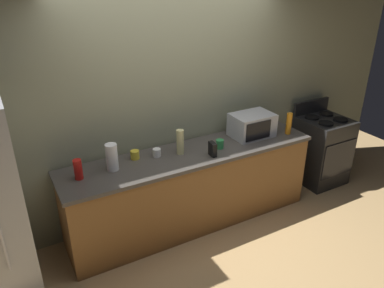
% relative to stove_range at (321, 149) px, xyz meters
% --- Properties ---
extents(ground_plane, '(8.00, 8.00, 0.00)m').
position_rel_stove_range_xyz_m(ground_plane, '(-2.00, -0.40, -0.46)').
color(ground_plane, tan).
extents(back_wall, '(6.40, 0.10, 2.70)m').
position_rel_stove_range_xyz_m(back_wall, '(-2.00, 0.41, 0.89)').
color(back_wall, gray).
rests_on(back_wall, ground_plane).
extents(counter_run, '(2.84, 0.64, 0.90)m').
position_rel_stove_range_xyz_m(counter_run, '(-2.00, 0.00, -0.01)').
color(counter_run, brown).
rests_on(counter_run, ground_plane).
extents(stove_range, '(0.60, 0.61, 1.08)m').
position_rel_stove_range_xyz_m(stove_range, '(0.00, 0.00, 0.00)').
color(stove_range, black).
rests_on(stove_range, ground_plane).
extents(microwave, '(0.48, 0.35, 0.27)m').
position_rel_stove_range_xyz_m(microwave, '(-1.18, 0.05, 0.57)').
color(microwave, '#B7BABF').
rests_on(microwave, counter_run).
extents(paper_towel_roll, '(0.12, 0.12, 0.27)m').
position_rel_stove_range_xyz_m(paper_towel_roll, '(-2.86, 0.05, 0.57)').
color(paper_towel_roll, white).
rests_on(paper_towel_roll, counter_run).
extents(cordless_phone, '(0.06, 0.11, 0.15)m').
position_rel_stove_range_xyz_m(cordless_phone, '(-1.85, -0.17, 0.51)').
color(cordless_phone, black).
rests_on(cordless_phone, counter_run).
extents(bottle_dish_soap, '(0.07, 0.07, 0.26)m').
position_rel_stove_range_xyz_m(bottle_dish_soap, '(-0.76, -0.11, 0.57)').
color(bottle_dish_soap, orange).
rests_on(bottle_dish_soap, counter_run).
extents(bottle_vinegar, '(0.08, 0.08, 0.27)m').
position_rel_stove_range_xyz_m(bottle_vinegar, '(-2.12, 0.04, 0.57)').
color(bottle_vinegar, beige).
rests_on(bottle_vinegar, counter_run).
extents(bottle_hot_sauce, '(0.08, 0.08, 0.20)m').
position_rel_stove_range_xyz_m(bottle_hot_sauce, '(-3.19, 0.03, 0.54)').
color(bottle_hot_sauce, red).
rests_on(bottle_hot_sauce, counter_run).
extents(mug_green, '(0.09, 0.09, 0.10)m').
position_rel_stove_range_xyz_m(mug_green, '(-1.68, -0.05, 0.49)').
color(mug_green, '#2D8C47').
rests_on(mug_green, counter_run).
extents(mug_yellow, '(0.09, 0.09, 0.09)m').
position_rel_stove_range_xyz_m(mug_yellow, '(-2.58, 0.16, 0.48)').
color(mug_yellow, yellow).
rests_on(mug_yellow, counter_run).
extents(mug_white, '(0.08, 0.08, 0.09)m').
position_rel_stove_range_xyz_m(mug_white, '(-2.36, 0.10, 0.48)').
color(mug_white, white).
rests_on(mug_white, counter_run).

